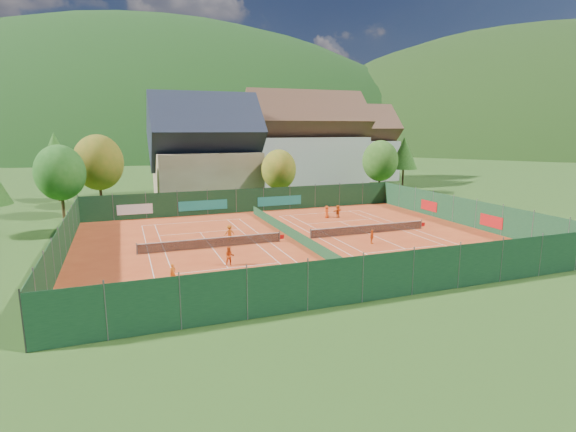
# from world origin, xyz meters

# --- Properties ---
(ground) EXTENTS (600.00, 600.00, 0.00)m
(ground) POSITION_xyz_m (0.00, 0.00, -0.02)
(ground) COLOR #264A17
(ground) RESTS_ON ground
(clay_pad) EXTENTS (40.00, 32.00, 0.01)m
(clay_pad) POSITION_xyz_m (0.00, 0.00, 0.01)
(clay_pad) COLOR #BA3F1B
(clay_pad) RESTS_ON ground
(court_markings_left) EXTENTS (11.03, 23.83, 0.00)m
(court_markings_left) POSITION_xyz_m (-8.00, 0.00, 0.01)
(court_markings_left) COLOR white
(court_markings_left) RESTS_ON ground
(court_markings_right) EXTENTS (11.03, 23.83, 0.00)m
(court_markings_right) POSITION_xyz_m (8.00, 0.00, 0.01)
(court_markings_right) COLOR white
(court_markings_right) RESTS_ON ground
(tennis_net_left) EXTENTS (13.30, 0.10, 1.02)m
(tennis_net_left) POSITION_xyz_m (-7.85, 0.00, 0.51)
(tennis_net_left) COLOR #59595B
(tennis_net_left) RESTS_ON ground
(tennis_net_right) EXTENTS (13.30, 0.10, 1.02)m
(tennis_net_right) POSITION_xyz_m (8.15, 0.00, 0.51)
(tennis_net_right) COLOR #59595B
(tennis_net_right) RESTS_ON ground
(court_divider) EXTENTS (0.03, 28.80, 1.00)m
(court_divider) POSITION_xyz_m (0.00, 0.00, 0.50)
(court_divider) COLOR #163C21
(court_divider) RESTS_ON ground
(fence_north) EXTENTS (40.00, 0.10, 3.00)m
(fence_north) POSITION_xyz_m (-0.46, 15.99, 1.47)
(fence_north) COLOR #13361D
(fence_north) RESTS_ON ground
(fence_south) EXTENTS (40.00, 0.04, 3.00)m
(fence_south) POSITION_xyz_m (0.00, -16.00, 1.50)
(fence_south) COLOR #14381F
(fence_south) RESTS_ON ground
(fence_west) EXTENTS (0.04, 32.00, 3.00)m
(fence_west) POSITION_xyz_m (-20.00, 0.00, 1.50)
(fence_west) COLOR #153C1E
(fence_west) RESTS_ON ground
(fence_east) EXTENTS (0.09, 32.00, 3.00)m
(fence_east) POSITION_xyz_m (20.00, 0.05, 1.48)
(fence_east) COLOR #153B20
(fence_east) RESTS_ON ground
(chalet) EXTENTS (16.20, 12.00, 16.00)m
(chalet) POSITION_xyz_m (-3.00, 30.00, 6.62)
(chalet) COLOR tan
(chalet) RESTS_ON ground
(hotel_block_a) EXTENTS (21.60, 11.00, 17.25)m
(hotel_block_a) POSITION_xyz_m (16.00, 36.00, 7.38)
(hotel_block_a) COLOR silver
(hotel_block_a) RESTS_ON ground
(hotel_block_b) EXTENTS (17.28, 10.00, 15.50)m
(hotel_block_b) POSITION_xyz_m (30.00, 44.00, 6.62)
(hotel_block_b) COLOR silver
(hotel_block_b) RESTS_ON ground
(tree_west_front) EXTENTS (5.72, 5.72, 8.69)m
(tree_west_front) POSITION_xyz_m (-22.00, 20.00, 5.39)
(tree_west_front) COLOR #4B331A
(tree_west_front) RESTS_ON ground
(tree_west_mid) EXTENTS (6.44, 6.44, 9.78)m
(tree_west_mid) POSITION_xyz_m (-18.00, 26.00, 6.07)
(tree_west_mid) COLOR #472A19
(tree_west_mid) RESTS_ON ground
(tree_west_back) EXTENTS (5.60, 5.60, 10.00)m
(tree_west_back) POSITION_xyz_m (-24.00, 34.00, 6.74)
(tree_west_back) COLOR #422E17
(tree_west_back) RESTS_ON ground
(tree_center) EXTENTS (5.01, 5.01, 7.60)m
(tree_center) POSITION_xyz_m (6.00, 22.00, 4.72)
(tree_center) COLOR #4A331A
(tree_center) RESTS_ON ground
(tree_east_front) EXTENTS (5.72, 5.72, 8.69)m
(tree_east_front) POSITION_xyz_m (24.00, 24.00, 5.39)
(tree_east_front) COLOR #492D1A
(tree_east_front) RESTS_ON ground
(tree_east_mid) EXTENTS (5.04, 5.04, 9.00)m
(tree_east_mid) POSITION_xyz_m (34.00, 32.00, 6.06)
(tree_east_mid) COLOR #4A301A
(tree_east_mid) RESTS_ON ground
(tree_east_back) EXTENTS (7.15, 7.15, 10.86)m
(tree_east_back) POSITION_xyz_m (26.00, 40.00, 6.74)
(tree_east_back) COLOR #422F17
(tree_east_back) RESTS_ON ground
(mountain_backdrop) EXTENTS (820.00, 530.00, 242.00)m
(mountain_backdrop) POSITION_xyz_m (28.54, 233.48, -39.64)
(mountain_backdrop) COLOR black
(mountain_backdrop) RESTS_ON ground
(ball_hopper) EXTENTS (0.34, 0.34, 0.80)m
(ball_hopper) POSITION_xyz_m (11.26, -11.27, 0.56)
(ball_hopper) COLOR slate
(ball_hopper) RESTS_ON ground
(loose_ball_0) EXTENTS (0.07, 0.07, 0.07)m
(loose_ball_0) POSITION_xyz_m (-7.87, -6.26, 0.03)
(loose_ball_0) COLOR #CCD833
(loose_ball_0) RESTS_ON ground
(loose_ball_1) EXTENTS (0.07, 0.07, 0.07)m
(loose_ball_1) POSITION_xyz_m (6.67, -8.79, 0.03)
(loose_ball_1) COLOR #CCD833
(loose_ball_1) RESTS_ON ground
(loose_ball_2) EXTENTS (0.07, 0.07, 0.07)m
(loose_ball_2) POSITION_xyz_m (1.06, 1.30, 0.03)
(loose_ball_2) COLOR #CCD833
(loose_ball_2) RESTS_ON ground
(player_left_near) EXTENTS (0.53, 0.41, 1.28)m
(player_left_near) POSITION_xyz_m (-12.29, -8.08, 0.64)
(player_left_near) COLOR orange
(player_left_near) RESTS_ON ground
(player_left_mid) EXTENTS (0.84, 0.71, 1.55)m
(player_left_mid) POSITION_xyz_m (-7.75, -5.82, 0.78)
(player_left_mid) COLOR #D34812
(player_left_mid) RESTS_ON ground
(player_left_far) EXTENTS (1.02, 0.61, 1.55)m
(player_left_far) POSITION_xyz_m (-5.93, 2.02, 0.77)
(player_left_far) COLOR #CB5912
(player_left_far) RESTS_ON ground
(player_right_near) EXTENTS (0.80, 0.74, 1.32)m
(player_right_near) POSITION_xyz_m (6.17, -3.71, 0.66)
(player_right_near) COLOR #E95B14
(player_right_near) RESTS_ON ground
(player_right_far_a) EXTENTS (0.86, 0.79, 1.48)m
(player_right_far_a) POSITION_xyz_m (7.49, 8.88, 0.74)
(player_right_far_a) COLOR #D94A13
(player_right_far_a) RESTS_ON ground
(player_right_far_b) EXTENTS (1.48, 0.99, 1.53)m
(player_right_far_b) POSITION_xyz_m (8.81, 8.60, 0.76)
(player_right_far_b) COLOR #D95713
(player_right_far_b) RESTS_ON ground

